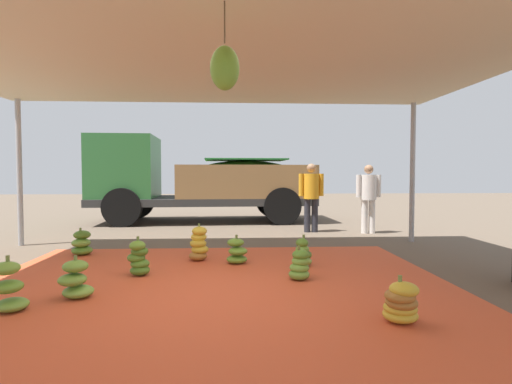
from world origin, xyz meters
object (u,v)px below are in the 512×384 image
banana_bunch_7 (300,266)px  banana_bunch_8 (401,303)px  banana_bunch_4 (76,281)px  worker_1 (311,192)px  banana_bunch_2 (82,244)px  banana_bunch_5 (199,245)px  worker_0 (368,193)px  banana_bunch_0 (9,289)px  banana_bunch_3 (139,259)px  banana_bunch_6 (237,252)px  cargo_truck_main (196,180)px  banana_bunch_1 (303,253)px

banana_bunch_7 → banana_bunch_8: 1.70m
banana_bunch_4 → worker_1: 6.09m
banana_bunch_2 → banana_bunch_5: 2.06m
banana_bunch_8 → banana_bunch_4: bearing=164.1°
banana_bunch_2 → worker_0: bearing=21.7°
banana_bunch_0 → worker_1: bearing=53.0°
banana_bunch_7 → banana_bunch_8: (0.67, -1.57, 0.00)m
banana_bunch_2 → banana_bunch_7: (3.38, -1.78, -0.01)m
banana_bunch_3 → banana_bunch_4: bearing=-114.9°
banana_bunch_5 → banana_bunch_6: 0.65m
cargo_truck_main → worker_1: size_ratio=3.90×
cargo_truck_main → worker_0: (4.16, -2.56, -0.28)m
banana_bunch_1 → banana_bunch_2: 3.70m
banana_bunch_1 → banana_bunch_5: (-1.57, 0.48, 0.06)m
banana_bunch_1 → banana_bunch_2: bearing=164.0°
banana_bunch_0 → banana_bunch_2: bearing=96.7°
banana_bunch_5 → banana_bunch_2: bearing=164.8°
banana_bunch_8 → cargo_truck_main: bearing=107.7°
cargo_truck_main → banana_bunch_8: bearing=-72.3°
banana_bunch_2 → worker_1: (4.34, 2.49, 0.74)m
banana_bunch_4 → cargo_truck_main: (0.65, 7.21, 0.99)m
banana_bunch_1 → banana_bunch_3: 2.33m
banana_bunch_3 → cargo_truck_main: (0.19, 6.23, 0.96)m
banana_bunch_5 → banana_bunch_7: banana_bunch_5 is taller
banana_bunch_2 → banana_bunch_4: size_ratio=0.97×
banana_bunch_1 → worker_1: (0.78, 3.51, 0.73)m
banana_bunch_5 → worker_1: worker_1 is taller
banana_bunch_4 → worker_0: bearing=44.1°
banana_bunch_1 → banana_bunch_3: bearing=-169.7°
banana_bunch_2 → banana_bunch_3: (1.27, -1.44, 0.03)m
banana_bunch_0 → banana_bunch_3: (0.93, 1.40, -0.01)m
banana_bunch_0 → worker_0: (5.28, 5.07, 0.68)m
banana_bunch_5 → cargo_truck_main: (-0.53, 5.33, 0.94)m
banana_bunch_8 → banana_bunch_7: bearing=113.1°
banana_bunch_1 → banana_bunch_2: size_ratio=1.02×
banana_bunch_0 → banana_bunch_7: banana_bunch_0 is taller
banana_bunch_1 → cargo_truck_main: size_ratio=0.07×
worker_1 → banana_bunch_0: bearing=-127.0°
banana_bunch_7 → worker_0: worker_0 is taller
banana_bunch_5 → banana_bunch_7: (1.39, -1.23, -0.07)m
worker_1 → banana_bunch_8: bearing=-92.9°
banana_bunch_0 → banana_bunch_6: banana_bunch_0 is taller
banana_bunch_2 → worker_1: worker_1 is taller
banana_bunch_3 → banana_bunch_6: size_ratio=1.20×
cargo_truck_main → worker_1: cargo_truck_main is taller
banana_bunch_7 → banana_bunch_2: bearing=152.3°
banana_bunch_0 → banana_bunch_2: size_ratio=1.23×
worker_0 → worker_1: bearing=168.4°
banana_bunch_4 → banana_bunch_5: 2.22m
banana_bunch_6 → worker_0: worker_0 is taller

